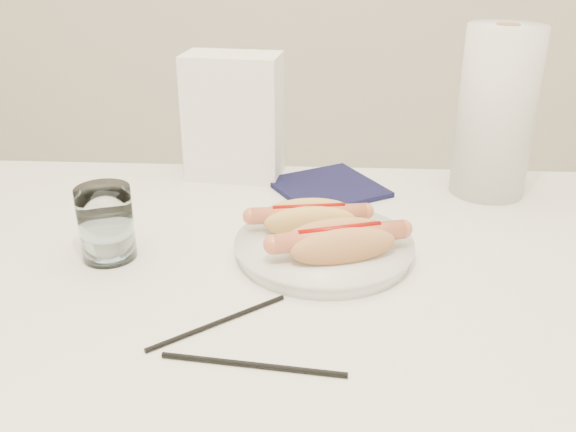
# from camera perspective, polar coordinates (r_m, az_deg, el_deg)

# --- Properties ---
(table) EXTENTS (1.20, 0.80, 0.75)m
(table) POSITION_cam_1_polar(r_m,az_deg,el_deg) (0.92, -0.73, -7.76)
(table) COLOR white
(table) RESTS_ON ground
(plate) EXTENTS (0.32, 0.32, 0.02)m
(plate) POSITION_cam_1_polar(r_m,az_deg,el_deg) (0.91, 3.20, -2.97)
(plate) COLOR white
(plate) RESTS_ON table
(hotdog_left) EXTENTS (0.17, 0.09, 0.05)m
(hotdog_left) POSITION_cam_1_polar(r_m,az_deg,el_deg) (0.93, 1.86, -0.19)
(hotdog_left) COLOR #E7B25C
(hotdog_left) RESTS_ON plate
(hotdog_right) EXTENTS (0.18, 0.11, 0.05)m
(hotdog_right) POSITION_cam_1_polar(r_m,az_deg,el_deg) (0.86, 4.60, -2.30)
(hotdog_right) COLOR tan
(hotdog_right) RESTS_ON plate
(water_glass) EXTENTS (0.08, 0.08, 0.11)m
(water_glass) POSITION_cam_1_polar(r_m,az_deg,el_deg) (0.93, -15.90, -0.63)
(water_glass) COLOR silver
(water_glass) RESTS_ON table
(chopstick_near) EXTENTS (0.15, 0.12, 0.01)m
(chopstick_near) POSITION_cam_1_polar(r_m,az_deg,el_deg) (0.77, -6.22, -9.39)
(chopstick_near) COLOR black
(chopstick_near) RESTS_ON table
(chopstick_far) EXTENTS (0.20, 0.03, 0.01)m
(chopstick_far) POSITION_cam_1_polar(r_m,az_deg,el_deg) (0.70, -3.14, -13.09)
(chopstick_far) COLOR black
(chopstick_far) RESTS_ON table
(napkin_box) EXTENTS (0.18, 0.11, 0.23)m
(napkin_box) POSITION_cam_1_polar(r_m,az_deg,el_deg) (1.18, -4.86, 8.78)
(napkin_box) COLOR white
(napkin_box) RESTS_ON table
(navy_napkin) EXTENTS (0.23, 0.23, 0.01)m
(navy_napkin) POSITION_cam_1_polar(r_m,az_deg,el_deg) (1.14, 3.53, 2.56)
(navy_napkin) COLOR black
(navy_napkin) RESTS_ON table
(paper_towel_roll) EXTENTS (0.17, 0.17, 0.29)m
(paper_towel_roll) POSITION_cam_1_polar(r_m,az_deg,el_deg) (1.14, 18.05, 8.75)
(paper_towel_roll) COLOR silver
(paper_towel_roll) RESTS_ON table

